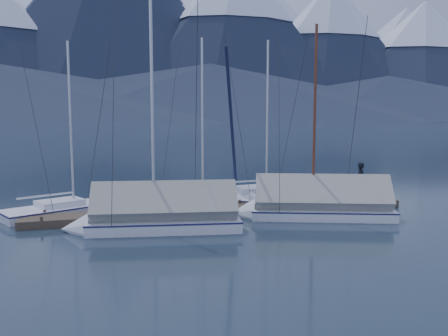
# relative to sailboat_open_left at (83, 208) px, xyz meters

# --- Properties ---
(ground) EXTENTS (1000.00, 1000.00, 0.00)m
(ground) POSITION_rel_sailboat_open_left_xyz_m (6.41, -4.45, -0.16)
(ground) COLOR black
(ground) RESTS_ON ground
(mountain_range) EXTENTS (877.00, 584.00, 150.50)m
(mountain_range) POSITION_rel_sailboat_open_left_xyz_m (10.53, 366.00, 58.50)
(mountain_range) COLOR #475675
(mountain_range) RESTS_ON ground
(dock) EXTENTS (18.00, 1.50, 0.54)m
(dock) POSITION_rel_sailboat_open_left_xyz_m (6.41, -2.45, -0.05)
(dock) COLOR #382D23
(dock) RESTS_ON ground
(mooring_posts) EXTENTS (15.12, 1.52, 0.35)m
(mooring_posts) POSITION_rel_sailboat_open_left_xyz_m (5.91, -2.45, 0.19)
(mooring_posts) COLOR #382D23
(mooring_posts) RESTS_ON ground
(sailboat_open_left) EXTENTS (6.83, 4.63, 8.84)m
(sailboat_open_left) POSITION_rel_sailboat_open_left_xyz_m (0.00, 0.00, 0.00)
(sailboat_open_left) COLOR silver
(sailboat_open_left) RESTS_ON ground
(sailboat_open_mid) EXTENTS (7.18, 5.07, 9.36)m
(sailboat_open_mid) POSITION_rel_sailboat_open_left_xyz_m (6.45, 0.02, 0.01)
(sailboat_open_mid) COLOR #B8BDC6
(sailboat_open_mid) RESTS_ON ground
(sailboat_open_right) EXTENTS (7.32, 3.06, 9.46)m
(sailboat_open_right) POSITION_rel_sailboat_open_left_xyz_m (10.20, 0.70, 0.01)
(sailboat_open_right) COLOR silver
(sailboat_open_right) RESTS_ON ground
(sailboat_covered_near) EXTENTS (7.70, 4.54, 9.59)m
(sailboat_covered_near) POSITION_rel_sailboat_open_left_xyz_m (10.02, -4.05, 0.32)
(sailboat_covered_near) COLOR white
(sailboat_covered_near) RESTS_ON ground
(sailboat_covered_far) EXTENTS (7.48, 3.42, 10.14)m
(sailboat_covered_far) POSITION_rel_sailboat_open_left_xyz_m (2.72, -4.49, 0.34)
(sailboat_covered_far) COLOR silver
(sailboat_covered_far) RESTS_ON ground
(person) EXTENTS (0.59, 0.76, 1.86)m
(person) POSITION_rel_sailboat_open_left_xyz_m (13.91, -2.06, 1.12)
(person) COLOR black
(person) RESTS_ON dock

